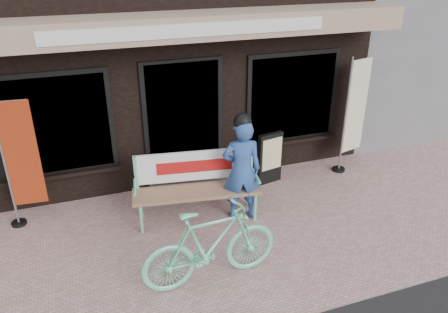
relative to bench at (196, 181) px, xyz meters
name	(u,v)px	position (x,y,z in m)	size (l,w,h in m)	color
ground	(223,248)	(0.11, -0.92, -0.61)	(70.00, 70.00, 0.00)	#C49896
bench	(196,181)	(0.00, 0.00, 0.00)	(1.96, 0.76, 1.03)	#73E0B3
person	(242,168)	(0.64, -0.25, 0.22)	(0.65, 0.50, 1.69)	#2C5199
bicycle	(211,245)	(-0.24, -1.47, -0.08)	(0.49, 1.74, 1.05)	#73E0B3
nobori_red	(20,162)	(-2.40, 0.63, 0.43)	(0.59, 0.23, 2.00)	gray
nobori_cream	(354,113)	(3.12, 0.62, 0.49)	(0.63, 0.28, 2.13)	gray
menu_stand	(270,158)	(1.50, 0.59, -0.13)	(0.47, 0.18, 0.93)	black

